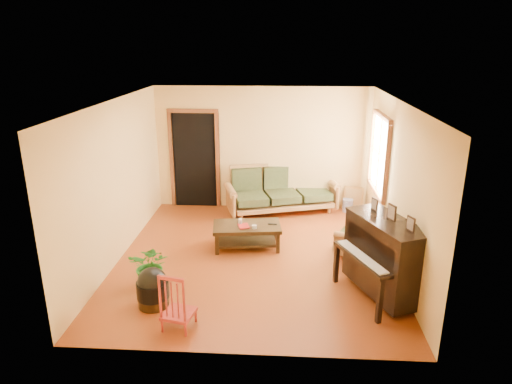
# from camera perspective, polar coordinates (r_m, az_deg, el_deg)

# --- Properties ---
(floor) EXTENTS (5.00, 5.00, 0.00)m
(floor) POSITION_cam_1_polar(r_m,az_deg,el_deg) (7.77, -0.20, -8.19)
(floor) COLOR #68290D
(floor) RESTS_ON ground
(doorway) EXTENTS (1.08, 0.16, 2.05)m
(doorway) POSITION_cam_1_polar(r_m,az_deg,el_deg) (9.91, -7.68, 3.93)
(doorway) COLOR black
(doorway) RESTS_ON floor
(window) EXTENTS (0.12, 1.36, 1.46)m
(window) POSITION_cam_1_polar(r_m,az_deg,el_deg) (8.65, 15.20, 4.54)
(window) COLOR white
(window) RESTS_ON right_wall
(sofa) EXTENTS (2.47, 1.58, 0.98)m
(sofa) POSITION_cam_1_polar(r_m,az_deg,el_deg) (9.61, 3.25, 0.27)
(sofa) COLOR brown
(sofa) RESTS_ON floor
(coffee_table) EXTENTS (1.24, 0.77, 0.42)m
(coffee_table) POSITION_cam_1_polar(r_m,az_deg,el_deg) (8.05, -1.15, -5.53)
(coffee_table) COLOR black
(coffee_table) RESTS_ON floor
(armchair) EXTENTS (0.97, 0.99, 0.77)m
(armchair) POSITION_cam_1_polar(r_m,az_deg,el_deg) (7.92, 12.51, -5.05)
(armchair) COLOR brown
(armchair) RESTS_ON floor
(piano) EXTENTS (1.23, 1.51, 1.16)m
(piano) POSITION_cam_1_polar(r_m,az_deg,el_deg) (6.69, 15.76, -8.04)
(piano) COLOR black
(piano) RESTS_ON floor
(footstool) EXTENTS (0.58, 0.58, 0.42)m
(footstool) POSITION_cam_1_polar(r_m,az_deg,el_deg) (6.54, -12.75, -12.09)
(footstool) COLOR black
(footstool) RESTS_ON floor
(red_chair) EXTENTS (0.45, 0.48, 0.80)m
(red_chair) POSITION_cam_1_polar(r_m,az_deg,el_deg) (5.95, -9.74, -13.11)
(red_chair) COLOR maroon
(red_chair) RESTS_ON floor
(leaning_frame) EXTENTS (0.42, 0.23, 0.55)m
(leaning_frame) POSITION_cam_1_polar(r_m,az_deg,el_deg) (9.95, 12.09, -0.79)
(leaning_frame) COLOR #BA853E
(leaning_frame) RESTS_ON floor
(ceramic_crock) EXTENTS (0.26, 0.26, 0.28)m
(ceramic_crock) POSITION_cam_1_polar(r_m,az_deg,el_deg) (9.91, 11.37, -1.65)
(ceramic_crock) COLOR #3748A5
(ceramic_crock) RESTS_ON floor
(potted_plant) EXTENTS (0.62, 0.55, 0.66)m
(potted_plant) POSITION_cam_1_polar(r_m,az_deg,el_deg) (6.98, -12.98, -8.93)
(potted_plant) COLOR #1D601B
(potted_plant) RESTS_ON floor
(book) EXTENTS (0.23, 0.28, 0.02)m
(book) POSITION_cam_1_polar(r_m,az_deg,el_deg) (7.87, -2.18, -4.34)
(book) COLOR maroon
(book) RESTS_ON coffee_table
(candle) EXTENTS (0.07, 0.07, 0.11)m
(candle) POSITION_cam_1_polar(r_m,az_deg,el_deg) (7.96, -1.98, -3.74)
(candle) COLOR silver
(candle) RESTS_ON coffee_table
(glass_jar) EXTENTS (0.09, 0.09, 0.06)m
(glass_jar) POSITION_cam_1_polar(r_m,az_deg,el_deg) (7.81, -0.22, -4.37)
(glass_jar) COLOR silver
(glass_jar) RESTS_ON coffee_table
(remote) EXTENTS (0.16, 0.06, 0.02)m
(remote) POSITION_cam_1_polar(r_m,az_deg,el_deg) (7.99, 2.09, -4.02)
(remote) COLOR black
(remote) RESTS_ON coffee_table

